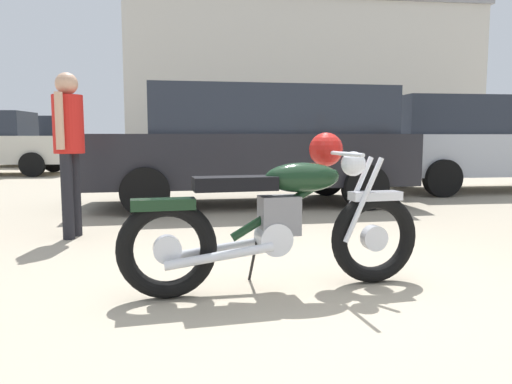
{
  "coord_description": "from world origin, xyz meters",
  "views": [
    {
      "loc": [
        -0.69,
        -3.26,
        1.04
      ],
      "look_at": [
        -0.46,
        1.36,
        0.51
      ],
      "focal_mm": 34.73,
      "sensor_mm": 36.0,
      "label": 1
    }
  ],
  "objects_px": {
    "silver_sedan_mid": "(489,141)",
    "white_estate_far": "(256,142)",
    "dark_sedan_left": "(37,142)",
    "bystander": "(69,137)",
    "vintage_motorcycle": "(283,217)"
  },
  "relations": [
    {
      "from": "silver_sedan_mid",
      "to": "white_estate_far",
      "type": "bearing_deg",
      "value": -164.04
    },
    {
      "from": "dark_sedan_left",
      "to": "bystander",
      "type": "bearing_deg",
      "value": 119.96
    },
    {
      "from": "white_estate_far",
      "to": "bystander",
      "type": "bearing_deg",
      "value": 42.53
    },
    {
      "from": "silver_sedan_mid",
      "to": "vintage_motorcycle",
      "type": "bearing_deg",
      "value": -132.42
    },
    {
      "from": "bystander",
      "to": "silver_sedan_mid",
      "type": "bearing_deg",
      "value": -141.31
    },
    {
      "from": "vintage_motorcycle",
      "to": "silver_sedan_mid",
      "type": "xyz_separation_m",
      "value": [
        4.54,
        5.9,
        0.45
      ]
    },
    {
      "from": "bystander",
      "to": "white_estate_far",
      "type": "relative_size",
      "value": 0.34
    },
    {
      "from": "bystander",
      "to": "white_estate_far",
      "type": "distance_m",
      "value": 3.11
    },
    {
      "from": "vintage_motorcycle",
      "to": "bystander",
      "type": "xyz_separation_m",
      "value": [
        -1.97,
        1.8,
        0.53
      ]
    },
    {
      "from": "vintage_motorcycle",
      "to": "dark_sedan_left",
      "type": "height_order",
      "value": "dark_sedan_left"
    },
    {
      "from": "bystander",
      "to": "white_estate_far",
      "type": "bearing_deg",
      "value": -123.48
    },
    {
      "from": "dark_sedan_left",
      "to": "silver_sedan_mid",
      "type": "bearing_deg",
      "value": 153.04
    },
    {
      "from": "vintage_motorcycle",
      "to": "bystander",
      "type": "height_order",
      "value": "bystander"
    },
    {
      "from": "bystander",
      "to": "dark_sedan_left",
      "type": "relative_size",
      "value": 0.38
    },
    {
      "from": "bystander",
      "to": "dark_sedan_left",
      "type": "height_order",
      "value": "dark_sedan_left"
    }
  ]
}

